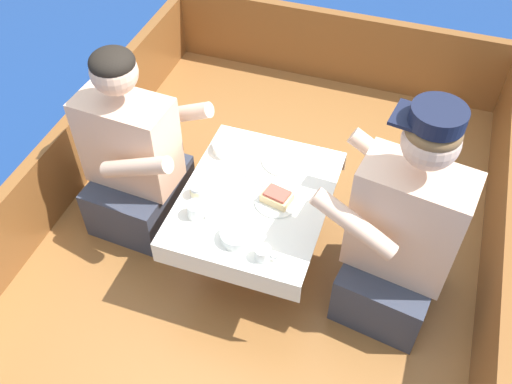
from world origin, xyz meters
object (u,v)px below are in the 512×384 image
(person_starboard, at_px, (401,236))
(tin_can, at_px, (198,191))
(person_port, at_px, (134,160))
(coffee_cup_starboard, at_px, (263,253))
(sandwich, at_px, (277,197))
(coffee_cup_port, at_px, (196,210))

(person_starboard, height_order, tin_can, person_starboard)
(person_port, bearing_deg, coffee_cup_starboard, -22.22)
(person_starboard, xyz_separation_m, sandwich, (-0.50, 0.02, 0.03))
(person_starboard, distance_m, tin_can, 0.82)
(person_port, height_order, sandwich, person_port)
(coffee_cup_starboard, relative_size, tin_can, 1.34)
(coffee_cup_port, height_order, coffee_cup_starboard, coffee_cup_port)
(person_starboard, bearing_deg, tin_can, 12.27)
(sandwich, relative_size, tin_can, 1.95)
(person_port, xyz_separation_m, sandwich, (0.69, -0.07, 0.07))
(tin_can, bearing_deg, person_port, 159.52)
(coffee_cup_starboard, bearing_deg, person_starboard, 29.35)
(coffee_cup_port, distance_m, coffee_cup_starboard, 0.34)
(person_starboard, height_order, coffee_cup_port, person_starboard)
(sandwich, bearing_deg, person_port, 174.09)
(person_port, xyz_separation_m, coffee_cup_starboard, (0.72, -0.35, 0.07))
(person_port, bearing_deg, person_starboard, -0.53)
(person_port, relative_size, tin_can, 13.83)
(person_port, distance_m, coffee_cup_starboard, 0.81)
(person_starboard, relative_size, coffee_cup_starboard, 11.49)
(tin_can, bearing_deg, sandwich, 12.09)
(sandwich, height_order, tin_can, sandwich)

